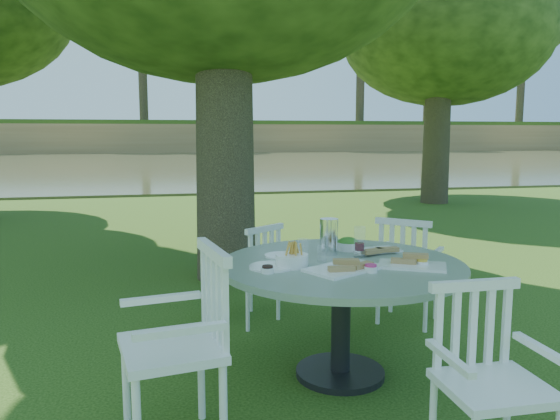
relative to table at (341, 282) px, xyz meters
The scene contains 9 objects.
ground 1.48m from the table, 92.32° to the left, with size 140.00×140.00×0.00m, color #1B3A0C.
table is the anchor object (origin of this frame).
chair_ne 1.12m from the table, 44.38° to the left, with size 0.60×0.60×0.87m.
chair_nw 1.13m from the table, 108.30° to the left, with size 0.55×0.55×0.80m.
chair_sw 1.11m from the table, 149.18° to the right, with size 0.54×0.57×0.98m.
chair_se 1.12m from the table, 74.49° to the right, with size 0.44×0.41×0.86m.
tableware 0.19m from the table, 125.15° to the left, with size 1.18×0.82×0.24m.
river 24.35m from the table, 90.13° to the left, with size 100.00×28.00×0.12m, color #3B3E25.
far_bank 42.98m from the table, 89.70° to the left, with size 100.00×18.00×15.20m.
Camera 1 is at (-1.01, -4.47, 1.52)m, focal length 35.00 mm.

